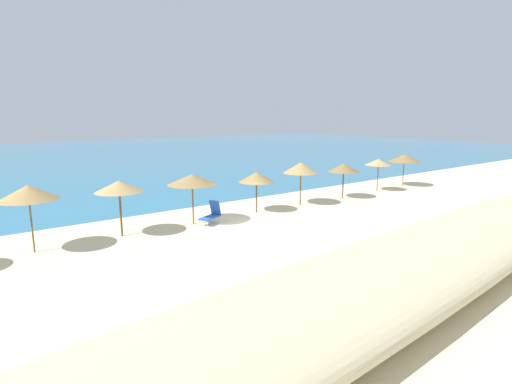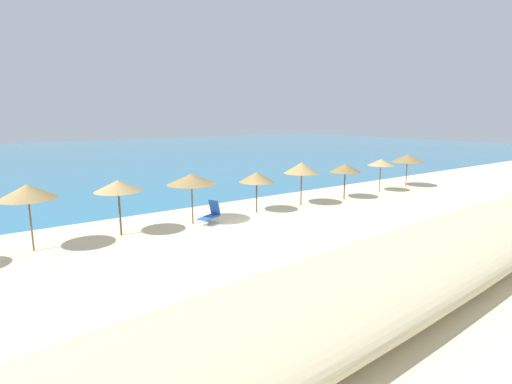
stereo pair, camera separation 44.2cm
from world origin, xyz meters
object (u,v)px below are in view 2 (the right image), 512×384
at_px(beach_umbrella_2, 28,192).
at_px(beach_umbrella_6, 302,168).
at_px(beach_umbrella_5, 257,177).
at_px(lounge_chair_0, 211,214).
at_px(beach_umbrella_4, 192,179).
at_px(beach_umbrella_9, 408,158).
at_px(beach_umbrella_3, 118,186).
at_px(beach_umbrella_8, 381,162).
at_px(beach_umbrella_7, 345,168).

distance_m(beach_umbrella_2, beach_umbrella_6, 15.42).
relative_size(beach_umbrella_5, lounge_chair_0, 1.67).
relative_size(beach_umbrella_4, beach_umbrella_9, 1.02).
distance_m(beach_umbrella_4, beach_umbrella_9, 19.42).
distance_m(beach_umbrella_4, lounge_chair_0, 2.14).
xyz_separation_m(beach_umbrella_3, beach_umbrella_9, (23.23, -0.06, -0.09)).
xyz_separation_m(beach_umbrella_5, beach_umbrella_8, (11.50, -0.16, 0.11)).
height_order(beach_umbrella_3, beach_umbrella_4, beach_umbrella_3).
bearing_deg(beach_umbrella_2, beach_umbrella_4, -0.14).
height_order(beach_umbrella_4, beach_umbrella_7, beach_umbrella_4).
height_order(beach_umbrella_5, beach_umbrella_9, beach_umbrella_9).
bearing_deg(beach_umbrella_7, beach_umbrella_8, 2.86).
height_order(beach_umbrella_6, lounge_chair_0, beach_umbrella_6).
distance_m(beach_umbrella_2, beach_umbrella_8, 23.44).
xyz_separation_m(beach_umbrella_7, beach_umbrella_8, (4.18, 0.21, 0.08)).
relative_size(beach_umbrella_3, beach_umbrella_4, 1.00).
bearing_deg(beach_umbrella_5, lounge_chair_0, -170.34).
bearing_deg(beach_umbrella_4, lounge_chair_0, -31.54).
distance_m(beach_umbrella_8, lounge_chair_0, 15.10).
bearing_deg(beach_umbrella_4, beach_umbrella_8, -0.24).
relative_size(beach_umbrella_3, beach_umbrella_5, 1.11).
bearing_deg(beach_umbrella_6, beach_umbrella_4, 179.82).
bearing_deg(beach_umbrella_7, beach_umbrella_2, 179.12).
distance_m(beach_umbrella_4, beach_umbrella_8, 15.82).
distance_m(beach_umbrella_7, lounge_chair_0, 10.94).
bearing_deg(beach_umbrella_5, beach_umbrella_4, -178.82).
bearing_deg(beach_umbrella_6, lounge_chair_0, -176.05).
bearing_deg(beach_umbrella_4, beach_umbrella_6, -0.18).
relative_size(beach_umbrella_8, lounge_chair_0, 1.71).
relative_size(beach_umbrella_5, beach_umbrella_6, 0.88).
height_order(beach_umbrella_2, lounge_chair_0, beach_umbrella_2).
relative_size(beach_umbrella_3, lounge_chair_0, 1.84).
distance_m(beach_umbrella_4, beach_umbrella_5, 4.33).
height_order(beach_umbrella_8, beach_umbrella_9, beach_umbrella_9).
distance_m(beach_umbrella_3, beach_umbrella_9, 23.23).
bearing_deg(beach_umbrella_4, beach_umbrella_7, -1.36).
bearing_deg(beach_umbrella_9, beach_umbrella_3, 179.85).
xyz_separation_m(beach_umbrella_6, beach_umbrella_9, (11.62, 0.10, -0.11)).
distance_m(beach_umbrella_3, beach_umbrella_7, 15.46).
bearing_deg(beach_umbrella_9, beach_umbrella_6, -179.48).
distance_m(beach_umbrella_2, beach_umbrella_7, 19.26).
bearing_deg(beach_umbrella_9, beach_umbrella_4, -179.76).
relative_size(beach_umbrella_3, beach_umbrella_9, 1.02).
distance_m(beach_umbrella_6, lounge_chair_0, 7.26).
xyz_separation_m(beach_umbrella_5, beach_umbrella_6, (3.48, -0.11, 0.30)).
xyz_separation_m(beach_umbrella_5, lounge_chair_0, (-3.50, -0.59, -1.62)).
xyz_separation_m(beach_umbrella_3, lounge_chair_0, (4.64, -0.65, -1.91)).
distance_m(beach_umbrella_6, beach_umbrella_8, 8.02).
xyz_separation_m(beach_umbrella_8, beach_umbrella_9, (3.60, 0.15, 0.08)).
bearing_deg(beach_umbrella_8, beach_umbrella_3, 179.40).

